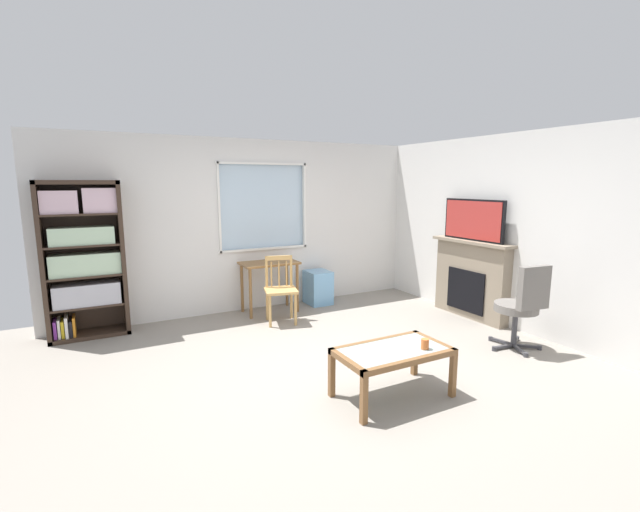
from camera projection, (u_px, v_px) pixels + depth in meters
The scene contains 12 objects.
ground at pixel (325, 368), 4.49m from camera, with size 6.47×5.88×0.02m, color gray.
wall_back_with_window at pixel (244, 228), 6.39m from camera, with size 5.47×0.15×2.51m.
wall_right at pixel (515, 232), 5.57m from camera, with size 0.12×5.08×2.51m, color silver.
bookshelf at pixel (84, 256), 5.23m from camera, with size 0.90×0.38×1.91m.
desk_under_window at pixel (269, 271), 6.30m from camera, with size 0.82×0.48×0.75m.
wooden_chair at pixel (280, 289), 5.86m from camera, with size 0.51×0.49×0.90m.
plastic_drawer_unit at pixel (318, 287), 6.79m from camera, with size 0.35×0.40×0.52m, color #72ADDB.
fireplace at pixel (471, 279), 6.08m from camera, with size 0.26×1.29×1.10m.
tv at pixel (473, 220), 5.93m from camera, with size 0.06×1.01×0.57m.
office_chair at pixel (523, 303), 4.84m from camera, with size 0.57×0.58×1.00m.
coffee_table at pixel (393, 356), 3.80m from camera, with size 1.00×0.56×0.45m.
sippy_cup at pixel (425, 344), 3.78m from camera, with size 0.07×0.07×0.09m, color orange.
Camera 1 is at (-2.04, -3.71, 1.88)m, focal length 24.28 mm.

